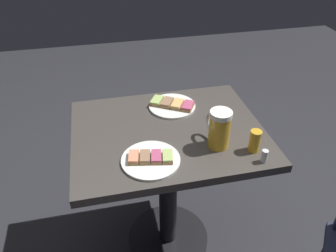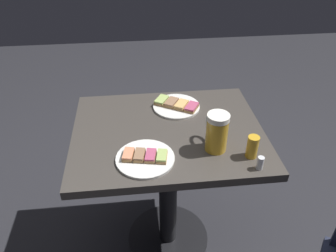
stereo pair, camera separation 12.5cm
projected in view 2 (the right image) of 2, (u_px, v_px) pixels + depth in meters
The scene contains 7 objects.
ground_plane at pixel (168, 238), 1.85m from camera, with size 6.00×6.00×0.00m, color #28282D.
cafe_table at pixel (168, 160), 1.51m from camera, with size 0.81×0.64×0.75m.
plate_near at pixel (145, 158), 1.25m from camera, with size 0.23×0.23×0.03m.
plate_far at pixel (176, 105), 1.56m from camera, with size 0.22×0.22×0.03m.
beer_mug at pixel (216, 132), 1.27m from camera, with size 0.09×0.14×0.16m.
beer_glass_small at pixel (252, 147), 1.25m from camera, with size 0.04×0.04×0.09m, color gold.
salt_shaker at pixel (260, 163), 1.20m from camera, with size 0.02×0.02×0.05m, color silver.
Camera 2 is at (0.13, 1.14, 1.58)m, focal length 35.33 mm.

